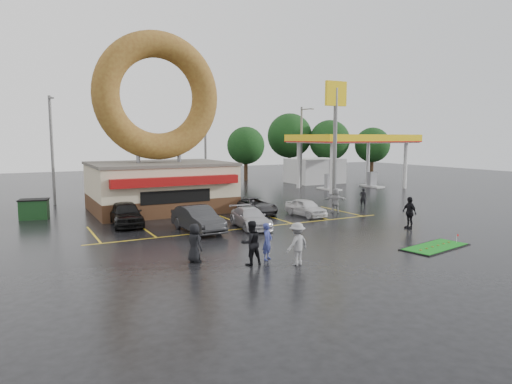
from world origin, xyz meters
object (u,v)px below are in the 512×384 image
streetlight_left (52,147)px  car_silver (250,218)px  car_white (306,207)px  person_cameraman (409,213)px  donut_shop (159,152)px  streetlight_mid (206,146)px  car_grey (255,206)px  person_blue (267,241)px  gas_station (335,154)px  shell_sign (335,117)px  streetlight_right (302,145)px  dumpster (34,210)px  car_black (126,214)px  car_dgrey (198,219)px  putting_green (435,247)px

streetlight_left → car_silver: (9.97, -16.42, -4.17)m
car_white → person_cameraman: bearing=-68.7°
donut_shop → car_white: bearing=-42.0°
streetlight_mid → car_grey: bearing=-96.0°
streetlight_mid → person_blue: (-6.77, -24.42, -3.93)m
gas_station → streetlight_mid: size_ratio=1.52×
shell_sign → car_white: (-7.60, -6.60, -6.76)m
streetlight_right → dumpster: (-27.79, -8.70, -4.13)m
car_black → car_grey: 9.36m
car_grey → donut_shop: bearing=138.2°
car_white → dumpster: 18.89m
car_silver → car_white: bearing=26.4°
car_dgrey → shell_sign: bearing=21.8°
streetlight_right → car_silver: streetlight_right is taller
dumpster → streetlight_right: bearing=29.2°
car_white → person_cameraman: size_ratio=1.83×
car_silver → putting_green: (5.98, -9.04, -0.58)m
streetlight_mid → car_grey: 13.64m
streetlight_right → dumpster: 29.42m
donut_shop → car_white: 11.95m
car_grey → dumpster: size_ratio=2.43×
car_white → person_blue: 12.09m
putting_green → person_blue: bearing=166.9°
gas_station → car_silver: size_ratio=3.23×
streetlight_left → car_dgrey: (6.66, -16.02, -4.02)m
putting_green → car_dgrey: bearing=134.6°
streetlight_mid → dumpster: bearing=-154.0°
person_blue → putting_green: person_blue is taller
person_blue → putting_green: size_ratio=0.40×
person_cameraman → donut_shop: bearing=-135.1°
shell_sign → putting_green: 20.28m
car_silver → streetlight_mid: bearing=84.1°
streetlight_mid → putting_green: bearing=-85.8°
streetlight_mid → streetlight_right: bearing=4.8°
shell_sign → car_black: (-19.71, -4.14, -6.61)m
car_grey → dumpster: bearing=159.7°
gas_station → car_black: 29.88m
car_silver → car_grey: (2.68, 4.50, -0.01)m
gas_station → putting_green: (-14.05, -26.48, -3.67)m
shell_sign → car_grey: size_ratio=2.42×
car_black → shell_sign: bearing=16.8°
streetlight_left → putting_green: bearing=-57.9°
shell_sign → dumpster: (-24.79, 1.22, -6.73)m
car_black → car_silver: bearing=-28.2°
shell_sign → dumpster: shell_sign is taller
putting_green → car_grey: bearing=103.7°
streetlight_left → dumpster: streetlight_left is taller
car_silver → shell_sign: bearing=40.3°
car_dgrey → car_silver: car_dgrey is taller
donut_shop → car_black: 7.32m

